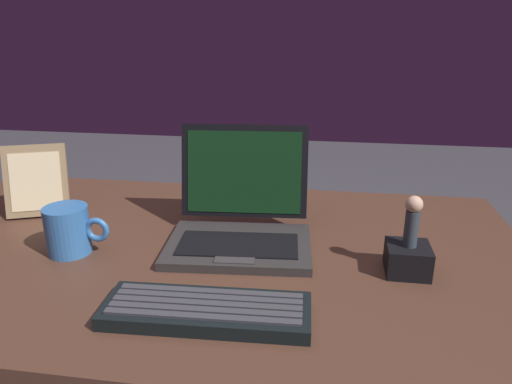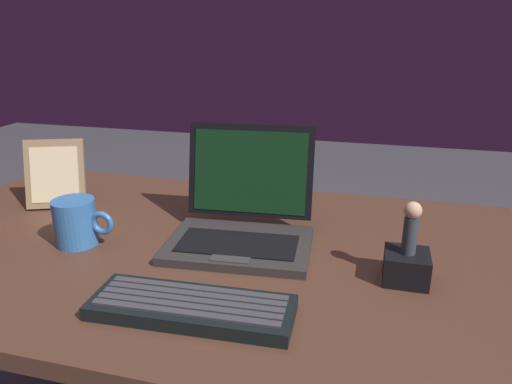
# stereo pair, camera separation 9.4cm
# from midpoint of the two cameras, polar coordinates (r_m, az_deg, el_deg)

# --- Properties ---
(desk) EXTENTS (1.38, 0.80, 0.71)m
(desk) POSITION_cam_midpoint_polar(r_m,az_deg,el_deg) (1.06, -9.56, -11.37)
(desk) COLOR #492D20
(desk) RESTS_ON ground
(laptop_front) EXTENTS (0.31, 0.27, 0.23)m
(laptop_front) POSITION_cam_midpoint_polar(r_m,az_deg,el_deg) (1.00, -4.54, -3.57)
(laptop_front) COLOR #2C2928
(laptop_front) RESTS_ON desk
(external_keyboard) EXTENTS (0.34, 0.13, 0.03)m
(external_keyboard) POSITION_cam_midpoint_polar(r_m,az_deg,el_deg) (0.78, -9.52, -14.02)
(external_keyboard) COLOR black
(external_keyboard) RESTS_ON desk
(photo_frame) EXTENTS (0.16, 0.11, 0.17)m
(photo_frame) POSITION_cam_midpoint_polar(r_m,az_deg,el_deg) (1.27, -26.97, 1.14)
(photo_frame) COLOR olive
(photo_frame) RESTS_ON desk
(figurine_stand) EXTENTS (0.08, 0.08, 0.06)m
(figurine_stand) POSITION_cam_midpoint_polar(r_m,az_deg,el_deg) (0.92, 15.09, -7.91)
(figurine_stand) COLOR black
(figurine_stand) RESTS_ON desk
(figurine) EXTENTS (0.03, 0.03, 0.10)m
(figurine) POSITION_cam_midpoint_polar(r_m,az_deg,el_deg) (0.89, 15.55, -3.23)
(figurine) COLOR #313B42
(figurine) RESTS_ON figurine_stand
(coffee_mug) EXTENTS (0.13, 0.09, 0.10)m
(coffee_mug) POSITION_cam_midpoint_polar(r_m,az_deg,el_deg) (1.04, -24.11, -4.27)
(coffee_mug) COLOR #326AAC
(coffee_mug) RESTS_ON desk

